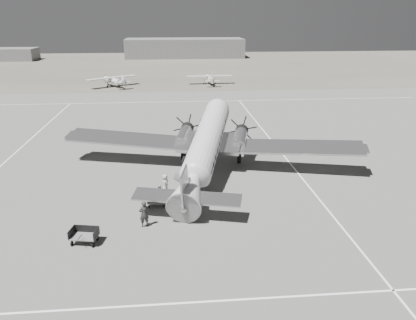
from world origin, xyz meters
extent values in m
plane|color=slate|center=(0.00, 0.00, 0.00)|extent=(260.00, 260.00, 0.00)
cube|color=white|center=(0.00, -14.00, 0.01)|extent=(60.00, 0.15, 0.01)
cube|color=white|center=(12.00, 0.00, 0.01)|extent=(0.15, 80.00, 0.01)
cube|color=white|center=(-18.00, 10.00, 0.01)|extent=(0.15, 60.00, 0.01)
cube|color=white|center=(0.00, 40.00, 0.01)|extent=(90.00, 0.15, 0.01)
cube|color=#605D51|center=(0.00, 95.00, 0.00)|extent=(260.00, 90.00, 0.01)
cube|color=slate|center=(5.00, 120.00, 3.00)|extent=(42.00, 14.00, 6.00)
cube|color=#606060|center=(5.00, 120.00, 6.30)|extent=(42.00, 14.00, 0.60)
cube|color=#606060|center=(-55.00, 115.00, 2.00)|extent=(18.00, 10.00, 4.00)
imported|color=#2B2B2B|center=(-2.45, -5.28, 1.01)|extent=(0.87, 0.75, 2.03)
imported|color=#B1B1AE|center=(-1.38, -1.05, 0.74)|extent=(0.67, 0.80, 1.47)
imported|color=#A8A8A6|center=(-0.97, 0.55, 0.87)|extent=(0.75, 0.96, 1.73)
camera|label=1|loc=(-0.16, -32.06, 14.72)|focal=35.00mm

